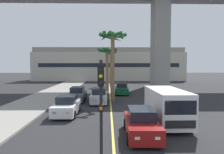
% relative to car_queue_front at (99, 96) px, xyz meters
% --- Properties ---
extents(sidewalk_left, '(4.80, 80.00, 0.15)m').
position_rel_car_queue_front_xyz_m(sidewalk_left, '(-6.76, -5.59, -0.65)').
color(sidewalk_left, gray).
rests_on(sidewalk_left, ground).
extents(lane_stripe_center, '(0.14, 56.00, 0.01)m').
position_rel_car_queue_front_xyz_m(lane_stripe_center, '(1.24, 2.41, -0.72)').
color(lane_stripe_center, '#DBCC4C').
rests_on(lane_stripe_center, ground).
extents(pier_building_backdrop, '(39.44, 8.04, 8.57)m').
position_rel_car_queue_front_xyz_m(pier_building_backdrop, '(1.24, 33.48, 3.50)').
color(pier_building_backdrop, beige).
rests_on(pier_building_backdrop, ground).
extents(car_queue_front, '(1.88, 4.13, 1.56)m').
position_rel_car_queue_front_xyz_m(car_queue_front, '(0.00, 0.00, 0.00)').
color(car_queue_front, '#B7BABF').
rests_on(car_queue_front, ground).
extents(car_queue_second, '(1.96, 4.16, 1.56)m').
position_rel_car_queue_front_xyz_m(car_queue_second, '(2.86, 6.48, 0.00)').
color(car_queue_second, '#0C4728').
rests_on(car_queue_second, ground).
extents(car_queue_third, '(1.86, 4.11, 1.56)m').
position_rel_car_queue_front_xyz_m(car_queue_third, '(-2.48, 1.24, 0.00)').
color(car_queue_third, '#4C5156').
rests_on(car_queue_third, ground).
extents(car_queue_fourth, '(1.84, 4.10, 1.56)m').
position_rel_car_queue_front_xyz_m(car_queue_fourth, '(-2.37, -5.05, 0.00)').
color(car_queue_fourth, white).
rests_on(car_queue_fourth, ground).
extents(car_queue_fifth, '(1.92, 4.14, 1.56)m').
position_rel_car_queue_front_xyz_m(car_queue_fifth, '(2.85, -10.10, 0.00)').
color(car_queue_fifth, maroon).
rests_on(car_queue_fifth, ground).
extents(delivery_van, '(2.20, 5.27, 2.36)m').
position_rel_car_queue_front_xyz_m(delivery_van, '(4.95, -7.78, 0.57)').
color(delivery_van, white).
rests_on(delivery_van, ground).
extents(traffic_light_median_near, '(0.24, 0.37, 4.20)m').
position_rel_car_queue_front_xyz_m(traffic_light_median_near, '(0.71, -13.73, 1.99)').
color(traffic_light_median_near, black).
rests_on(traffic_light_median_near, ground).
extents(palm_tree_near_median, '(3.18, 3.15, 7.73)m').
position_rel_car_queue_front_xyz_m(palm_tree_near_median, '(1.50, 1.25, 5.48)').
color(palm_tree_near_median, brown).
rests_on(palm_tree_near_median, ground).
extents(palm_tree_mid_median, '(2.63, 2.63, 6.99)m').
position_rel_car_queue_front_xyz_m(palm_tree_mid_median, '(1.50, 18.61, 4.80)').
color(palm_tree_mid_median, brown).
rests_on(palm_tree_mid_median, ground).
extents(palm_tree_far_median, '(3.15, 3.19, 6.78)m').
position_rel_car_queue_front_xyz_m(palm_tree_far_median, '(0.84, 10.09, 4.79)').
color(palm_tree_far_median, brown).
rests_on(palm_tree_far_median, ground).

